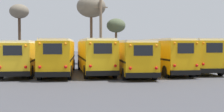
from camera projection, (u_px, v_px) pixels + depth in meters
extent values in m
plane|color=#424247|center=(112.00, 73.00, 25.92)|extent=(160.00, 160.00, 0.00)
cube|color=yellow|center=(24.00, 57.00, 25.43)|extent=(2.80, 10.49, 2.43)
cube|color=white|center=(23.00, 42.00, 25.37)|extent=(2.60, 10.07, 0.20)
cube|color=black|center=(13.00, 74.00, 20.30)|extent=(2.46, 0.29, 0.36)
cube|color=black|center=(13.00, 50.00, 20.26)|extent=(1.32, 0.08, 0.73)
sphere|color=red|center=(0.00, 67.00, 20.13)|extent=(0.22, 0.22, 0.22)
sphere|color=red|center=(26.00, 67.00, 20.42)|extent=(0.22, 0.22, 0.22)
sphere|color=orange|center=(25.00, 46.00, 20.35)|extent=(0.18, 0.18, 0.18)
cube|color=black|center=(10.00, 59.00, 25.24)|extent=(0.41, 10.19, 0.14)
cube|color=black|center=(37.00, 58.00, 25.63)|extent=(0.41, 10.19, 0.14)
cylinder|color=black|center=(18.00, 65.00, 29.14)|extent=(0.32, 1.06, 1.05)
cylinder|color=black|center=(40.00, 65.00, 29.50)|extent=(0.32, 1.06, 1.05)
cylinder|color=black|center=(1.00, 73.00, 21.45)|extent=(0.32, 1.06, 1.05)
cylinder|color=black|center=(31.00, 72.00, 21.81)|extent=(0.32, 1.06, 1.05)
cube|color=#E5A00C|center=(59.00, 56.00, 25.22)|extent=(2.62, 10.78, 2.58)
cube|color=white|center=(59.00, 40.00, 25.16)|extent=(2.42, 10.35, 0.20)
cube|color=black|center=(53.00, 74.00, 19.89)|extent=(2.47, 0.25, 0.36)
cube|color=black|center=(53.00, 49.00, 19.84)|extent=(1.33, 0.06, 0.77)
sphere|color=red|center=(40.00, 67.00, 19.77)|extent=(0.22, 0.22, 0.22)
sphere|color=orange|center=(39.00, 44.00, 19.70)|extent=(0.18, 0.18, 0.18)
sphere|color=red|center=(66.00, 67.00, 19.95)|extent=(0.22, 0.22, 0.22)
sphere|color=orange|center=(65.00, 44.00, 19.88)|extent=(0.18, 0.18, 0.18)
cube|color=black|center=(45.00, 58.00, 25.10)|extent=(0.23, 10.52, 0.14)
cube|color=black|center=(73.00, 58.00, 25.35)|extent=(0.23, 10.52, 0.14)
cylinder|color=black|center=(51.00, 65.00, 29.19)|extent=(0.30, 1.08, 1.08)
cylinder|color=black|center=(73.00, 65.00, 29.43)|extent=(0.30, 1.08, 1.08)
cylinder|color=black|center=(39.00, 73.00, 21.11)|extent=(0.30, 1.08, 1.08)
cylinder|color=black|center=(70.00, 73.00, 21.34)|extent=(0.30, 1.08, 1.08)
cube|color=yellow|center=(95.00, 55.00, 25.76)|extent=(3.07, 10.41, 2.60)
cube|color=white|center=(95.00, 40.00, 25.70)|extent=(2.85, 9.99, 0.20)
cube|color=black|center=(103.00, 73.00, 20.72)|extent=(2.55, 0.34, 0.36)
cube|color=black|center=(103.00, 48.00, 20.66)|extent=(1.37, 0.11, 0.78)
sphere|color=red|center=(90.00, 66.00, 20.52)|extent=(0.22, 0.22, 0.22)
sphere|color=orange|center=(90.00, 43.00, 20.45)|extent=(0.18, 0.18, 0.18)
sphere|color=red|center=(115.00, 66.00, 20.85)|extent=(0.22, 0.22, 0.22)
sphere|color=orange|center=(115.00, 43.00, 20.78)|extent=(0.18, 0.18, 0.18)
cube|color=black|center=(81.00, 58.00, 25.55)|extent=(0.60, 10.06, 0.14)
cube|color=black|center=(108.00, 57.00, 25.99)|extent=(0.60, 10.06, 0.14)
cylinder|color=black|center=(79.00, 65.00, 29.38)|extent=(0.34, 1.09, 1.07)
cylinder|color=black|center=(101.00, 65.00, 29.79)|extent=(0.34, 1.09, 1.07)
cylinder|color=black|center=(86.00, 72.00, 21.83)|extent=(0.34, 1.09, 1.07)
cylinder|color=black|center=(115.00, 71.00, 22.24)|extent=(0.34, 1.09, 1.07)
cube|color=#E5A00C|center=(131.00, 57.00, 25.02)|extent=(2.81, 10.54, 2.50)
cube|color=white|center=(131.00, 42.00, 24.96)|extent=(2.60, 10.11, 0.20)
cube|color=black|center=(143.00, 75.00, 19.82)|extent=(2.54, 0.28, 0.36)
cube|color=black|center=(143.00, 50.00, 19.77)|extent=(1.37, 0.07, 0.75)
sphere|color=red|center=(130.00, 68.00, 19.70)|extent=(0.22, 0.22, 0.22)
sphere|color=orange|center=(130.00, 46.00, 19.63)|extent=(0.18, 0.18, 0.18)
sphere|color=red|center=(156.00, 68.00, 19.87)|extent=(0.22, 0.22, 0.22)
sphere|color=orange|center=(156.00, 46.00, 19.81)|extent=(0.18, 0.18, 0.18)
cube|color=black|center=(117.00, 59.00, 24.91)|extent=(0.34, 10.25, 0.14)
cube|color=black|center=(145.00, 59.00, 25.14)|extent=(0.34, 10.25, 0.14)
cylinder|color=black|center=(114.00, 66.00, 28.87)|extent=(0.31, 0.94, 0.93)
cylinder|color=black|center=(136.00, 66.00, 29.08)|extent=(0.31, 0.94, 0.93)
cylinder|color=black|center=(124.00, 74.00, 21.05)|extent=(0.31, 0.94, 0.93)
cylinder|color=black|center=(155.00, 74.00, 21.26)|extent=(0.31, 0.94, 0.93)
cube|color=#E5A00C|center=(162.00, 55.00, 26.60)|extent=(2.84, 10.60, 2.65)
cube|color=white|center=(162.00, 40.00, 26.54)|extent=(2.63, 10.17, 0.20)
cube|color=black|center=(186.00, 73.00, 21.43)|extent=(2.45, 0.30, 0.36)
cube|color=black|center=(186.00, 48.00, 21.37)|extent=(1.32, 0.09, 0.79)
sphere|color=red|center=(175.00, 66.00, 21.25)|extent=(0.22, 0.22, 0.22)
sphere|color=orange|center=(175.00, 43.00, 21.17)|extent=(0.18, 0.18, 0.18)
sphere|color=red|center=(197.00, 65.00, 21.54)|extent=(0.22, 0.22, 0.22)
sphere|color=orange|center=(197.00, 43.00, 21.47)|extent=(0.18, 0.18, 0.18)
cube|color=black|center=(150.00, 57.00, 26.41)|extent=(0.45, 10.29, 0.14)
cube|color=black|center=(174.00, 57.00, 26.80)|extent=(0.45, 10.29, 0.14)
cylinder|color=black|center=(140.00, 65.00, 30.36)|extent=(0.32, 0.99, 0.98)
cylinder|color=black|center=(160.00, 64.00, 30.73)|extent=(0.32, 0.99, 0.98)
cylinder|color=black|center=(166.00, 72.00, 22.57)|extent=(0.32, 0.99, 0.98)
cylinder|color=black|center=(192.00, 71.00, 22.93)|extent=(0.32, 0.99, 0.98)
cube|color=#EAAA0F|center=(192.00, 54.00, 27.51)|extent=(2.94, 9.96, 2.63)
cube|color=white|center=(193.00, 40.00, 27.45)|extent=(2.72, 9.56, 0.20)
cube|color=black|center=(214.00, 71.00, 22.61)|extent=(2.53, 0.32, 0.36)
cube|color=black|center=(215.00, 48.00, 22.56)|extent=(1.36, 0.09, 0.79)
sphere|color=red|center=(203.00, 64.00, 22.51)|extent=(0.22, 0.22, 0.22)
sphere|color=orange|center=(204.00, 43.00, 22.44)|extent=(0.18, 0.18, 0.18)
cube|color=black|center=(180.00, 57.00, 27.43)|extent=(0.49, 9.65, 0.14)
cube|color=black|center=(205.00, 56.00, 27.61)|extent=(0.49, 9.65, 0.14)
cylinder|color=black|center=(170.00, 64.00, 31.09)|extent=(0.33, 1.09, 1.08)
cylinder|color=black|center=(191.00, 64.00, 31.26)|extent=(0.33, 1.09, 1.08)
cylinder|color=black|center=(194.00, 70.00, 23.86)|extent=(0.33, 1.09, 1.08)
cylinder|color=black|center=(221.00, 69.00, 24.04)|extent=(0.33, 1.09, 1.08)
cylinder|color=#75604C|center=(101.00, 32.00, 36.76)|extent=(0.35, 0.35, 8.55)
cube|color=#75604C|center=(101.00, 7.00, 36.62)|extent=(1.80, 0.14, 0.14)
cylinder|color=#473323|center=(20.00, 39.00, 43.45)|extent=(0.42, 0.42, 6.97)
ellipsoid|color=#6B6051|center=(19.00, 11.00, 43.26)|extent=(2.93, 2.93, 2.20)
cylinder|color=brown|center=(116.00, 47.00, 40.33)|extent=(0.32, 0.32, 4.63)
ellipsoid|color=#4C563D|center=(116.00, 25.00, 40.20)|extent=(2.70, 2.70, 2.03)
cylinder|color=brown|center=(91.00, 39.00, 38.46)|extent=(0.36, 0.36, 6.75)
ellipsoid|color=#6B6051|center=(91.00, 7.00, 38.27)|extent=(3.96, 3.96, 2.97)
cylinder|color=#939399|center=(0.00, 62.00, 32.05)|extent=(0.06, 0.06, 1.40)
cylinder|color=#939399|center=(21.00, 62.00, 32.34)|extent=(0.06, 0.06, 1.40)
cylinder|color=#939399|center=(43.00, 61.00, 32.64)|extent=(0.06, 0.06, 1.40)
cylinder|color=#939399|center=(63.00, 61.00, 32.93)|extent=(0.06, 0.06, 1.40)
cylinder|color=#939399|center=(84.00, 61.00, 33.22)|extent=(0.06, 0.06, 1.40)
cylinder|color=#939399|center=(104.00, 61.00, 33.52)|extent=(0.06, 0.06, 1.40)
cylinder|color=#939399|center=(124.00, 61.00, 33.81)|extent=(0.06, 0.06, 1.40)
cylinder|color=#939399|center=(144.00, 61.00, 34.11)|extent=(0.06, 0.06, 1.40)
cylinder|color=#939399|center=(163.00, 60.00, 34.40)|extent=(0.06, 0.06, 1.40)
cylinder|color=#939399|center=(182.00, 60.00, 34.69)|extent=(0.06, 0.06, 1.40)
cylinder|color=#939399|center=(200.00, 60.00, 34.99)|extent=(0.06, 0.06, 1.40)
cylinder|color=#939399|center=(104.00, 55.00, 33.49)|extent=(24.06, 0.04, 0.04)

